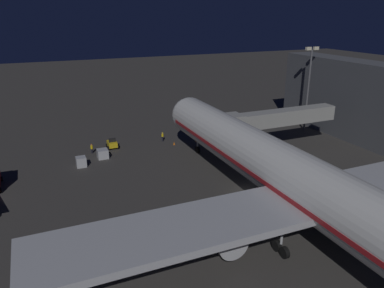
{
  "coord_description": "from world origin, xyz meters",
  "views": [
    {
      "loc": [
        24.99,
        38.81,
        22.92
      ],
      "look_at": [
        3.0,
        -11.57,
        3.5
      ],
      "focal_mm": 35.01,
      "sensor_mm": 36.0,
      "label": 1
    }
  ],
  "objects_px": {
    "apron_floodlight_mast": "(309,83)",
    "baggage_tug_lead": "(112,144)",
    "jet_bridge": "(272,119)",
    "baggage_container_near_belt": "(103,154)",
    "baggage_container_mid_row": "(81,162)",
    "traffic_cone_nose_port": "(196,140)",
    "airliner_at_gate": "(310,189)",
    "ground_crew_near_nose_gear": "(92,148)",
    "traffic_cone_nose_starboard": "(174,143)",
    "ground_crew_marshaller_fwd": "(163,136)"
  },
  "relations": [
    {
      "from": "jet_bridge",
      "to": "traffic_cone_nose_starboard",
      "type": "relative_size",
      "value": 39.88
    },
    {
      "from": "airliner_at_gate",
      "to": "apron_floodlight_mast",
      "type": "relative_size",
      "value": 4.18
    },
    {
      "from": "apron_floodlight_mast",
      "to": "baggage_tug_lead",
      "type": "xyz_separation_m",
      "value": [
        38.44,
        -4.99,
        -8.97
      ]
    },
    {
      "from": "baggage_container_near_belt",
      "to": "traffic_cone_nose_port",
      "type": "xyz_separation_m",
      "value": [
        -17.62,
        -1.39,
        -0.47
      ]
    },
    {
      "from": "baggage_tug_lead",
      "to": "baggage_container_near_belt",
      "type": "bearing_deg",
      "value": 59.11
    },
    {
      "from": "airliner_at_gate",
      "to": "ground_crew_near_nose_gear",
      "type": "bearing_deg",
      "value": -64.49
    },
    {
      "from": "apron_floodlight_mast",
      "to": "baggage_container_near_belt",
      "type": "xyz_separation_m",
      "value": [
        40.92,
        -0.85,
        -9.0
      ]
    },
    {
      "from": "traffic_cone_nose_starboard",
      "to": "baggage_tug_lead",
      "type": "bearing_deg",
      "value": -14.36
    },
    {
      "from": "jet_bridge",
      "to": "baggage_tug_lead",
      "type": "height_order",
      "value": "jet_bridge"
    },
    {
      "from": "baggage_tug_lead",
      "to": "baggage_container_mid_row",
      "type": "xyz_separation_m",
      "value": [
        6.26,
        6.44,
        0.01
      ]
    },
    {
      "from": "traffic_cone_nose_port",
      "to": "traffic_cone_nose_starboard",
      "type": "distance_m",
      "value": 4.4
    },
    {
      "from": "baggage_container_near_belt",
      "to": "traffic_cone_nose_port",
      "type": "distance_m",
      "value": 17.68
    },
    {
      "from": "ground_crew_near_nose_gear",
      "to": "baggage_container_near_belt",
      "type": "bearing_deg",
      "value": 113.16
    },
    {
      "from": "jet_bridge",
      "to": "traffic_cone_nose_port",
      "type": "distance_m",
      "value": 14.86
    },
    {
      "from": "ground_crew_near_nose_gear",
      "to": "traffic_cone_nose_starboard",
      "type": "bearing_deg",
      "value": 173.78
    },
    {
      "from": "baggage_container_near_belt",
      "to": "traffic_cone_nose_port",
      "type": "relative_size",
      "value": 3.3
    },
    {
      "from": "apron_floodlight_mast",
      "to": "baggage_container_mid_row",
      "type": "relative_size",
      "value": 10.61
    },
    {
      "from": "baggage_tug_lead",
      "to": "ground_crew_near_nose_gear",
      "type": "xyz_separation_m",
      "value": [
        3.75,
        1.17,
        0.15
      ]
    },
    {
      "from": "baggage_tug_lead",
      "to": "ground_crew_marshaller_fwd",
      "type": "bearing_deg",
      "value": 179.52
    },
    {
      "from": "baggage_tug_lead",
      "to": "traffic_cone_nose_starboard",
      "type": "height_order",
      "value": "baggage_tug_lead"
    },
    {
      "from": "apron_floodlight_mast",
      "to": "ground_crew_marshaller_fwd",
      "type": "height_order",
      "value": "apron_floodlight_mast"
    },
    {
      "from": "traffic_cone_nose_starboard",
      "to": "ground_crew_near_nose_gear",
      "type": "bearing_deg",
      "value": -6.22
    },
    {
      "from": "airliner_at_gate",
      "to": "traffic_cone_nose_port",
      "type": "distance_m",
      "value": 33.93
    },
    {
      "from": "jet_bridge",
      "to": "baggage_container_near_belt",
      "type": "distance_m",
      "value": 28.95
    },
    {
      "from": "traffic_cone_nose_port",
      "to": "traffic_cone_nose_starboard",
      "type": "bearing_deg",
      "value": 0.0
    },
    {
      "from": "baggage_container_near_belt",
      "to": "baggage_container_mid_row",
      "type": "distance_m",
      "value": 4.43
    },
    {
      "from": "baggage_container_near_belt",
      "to": "ground_crew_near_nose_gear",
      "type": "xyz_separation_m",
      "value": [
        1.27,
        -2.97,
        0.18
      ]
    },
    {
      "from": "baggage_container_near_belt",
      "to": "traffic_cone_nose_port",
      "type": "height_order",
      "value": "baggage_container_near_belt"
    },
    {
      "from": "ground_crew_marshaller_fwd",
      "to": "jet_bridge",
      "type": "bearing_deg",
      "value": 140.59
    },
    {
      "from": "airliner_at_gate",
      "to": "baggage_tug_lead",
      "type": "xyz_separation_m",
      "value": [
        12.94,
        -36.15,
        -5.01
      ]
    },
    {
      "from": "airliner_at_gate",
      "to": "traffic_cone_nose_starboard",
      "type": "height_order",
      "value": "airliner_at_gate"
    },
    {
      "from": "baggage_container_mid_row",
      "to": "ground_crew_near_nose_gear",
      "type": "height_order",
      "value": "ground_crew_near_nose_gear"
    },
    {
      "from": "baggage_container_mid_row",
      "to": "ground_crew_near_nose_gear",
      "type": "xyz_separation_m",
      "value": [
        -2.51,
        -5.27,
        0.15
      ]
    },
    {
      "from": "apron_floodlight_mast",
      "to": "traffic_cone_nose_port",
      "type": "xyz_separation_m",
      "value": [
        23.3,
        -2.24,
        -9.48
      ]
    },
    {
      "from": "apron_floodlight_mast",
      "to": "ground_crew_near_nose_gear",
      "type": "height_order",
      "value": "apron_floodlight_mast"
    },
    {
      "from": "traffic_cone_nose_starboard",
      "to": "jet_bridge",
      "type": "bearing_deg",
      "value": 144.77
    },
    {
      "from": "jet_bridge",
      "to": "ground_crew_near_nose_gear",
      "type": "xyz_separation_m",
      "value": [
        28.47,
        -11.45,
        -4.96
      ]
    },
    {
      "from": "traffic_cone_nose_port",
      "to": "apron_floodlight_mast",
      "type": "bearing_deg",
      "value": 174.5
    },
    {
      "from": "apron_floodlight_mast",
      "to": "traffic_cone_nose_port",
      "type": "relative_size",
      "value": 30.31
    },
    {
      "from": "airliner_at_gate",
      "to": "baggage_container_mid_row",
      "type": "relative_size",
      "value": 44.35
    },
    {
      "from": "baggage_tug_lead",
      "to": "baggage_container_mid_row",
      "type": "distance_m",
      "value": 8.98
    },
    {
      "from": "jet_bridge",
      "to": "traffic_cone_nose_starboard",
      "type": "xyz_separation_m",
      "value": [
        13.98,
        -9.87,
        -5.61
      ]
    },
    {
      "from": "jet_bridge",
      "to": "apron_floodlight_mast",
      "type": "height_order",
      "value": "apron_floodlight_mast"
    },
    {
      "from": "traffic_cone_nose_starboard",
      "to": "airliner_at_gate",
      "type": "bearing_deg",
      "value": 93.77
    },
    {
      "from": "ground_crew_near_nose_gear",
      "to": "baggage_tug_lead",
      "type": "bearing_deg",
      "value": -162.68
    },
    {
      "from": "jet_bridge",
      "to": "ground_crew_near_nose_gear",
      "type": "relative_size",
      "value": 12.91
    },
    {
      "from": "baggage_tug_lead",
      "to": "baggage_container_mid_row",
      "type": "height_order",
      "value": "baggage_tug_lead"
    },
    {
      "from": "airliner_at_gate",
      "to": "baggage_tug_lead",
      "type": "height_order",
      "value": "airliner_at_gate"
    },
    {
      "from": "ground_crew_marshaller_fwd",
      "to": "baggage_container_near_belt",
      "type": "bearing_deg",
      "value": 18.81
    },
    {
      "from": "airliner_at_gate",
      "to": "jet_bridge",
      "type": "height_order",
      "value": "airliner_at_gate"
    }
  ]
}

